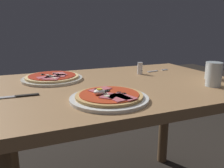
# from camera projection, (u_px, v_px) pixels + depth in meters

# --- Properties ---
(dining_table) EXTENTS (1.17, 0.82, 0.75)m
(dining_table) POSITION_uv_depth(u_px,v_px,m) (120.00, 106.00, 1.15)
(dining_table) COLOR #9E754C
(dining_table) RESTS_ON ground
(pizza_foreground) EXTENTS (0.29, 0.29, 0.05)m
(pizza_foreground) POSITION_uv_depth(u_px,v_px,m) (109.00, 97.00, 0.86)
(pizza_foreground) COLOR white
(pizza_foreground) RESTS_ON dining_table
(pizza_across_left) EXTENTS (0.30, 0.30, 0.03)m
(pizza_across_left) POSITION_uv_depth(u_px,v_px,m) (52.00, 78.00, 1.19)
(pizza_across_left) COLOR silver
(pizza_across_left) RESTS_ON dining_table
(water_glass_near) EXTENTS (0.08, 0.08, 0.09)m
(water_glass_near) POSITION_uv_depth(u_px,v_px,m) (213.00, 72.00, 1.20)
(water_glass_near) COLOR silver
(water_glass_near) RESTS_ON dining_table
(water_glass_far) EXTENTS (0.07, 0.07, 0.11)m
(water_glass_far) POSITION_uv_depth(u_px,v_px,m) (214.00, 76.00, 1.06)
(water_glass_far) COLOR silver
(water_glass_far) RESTS_ON dining_table
(fork) EXTENTS (0.16, 0.04, 0.00)m
(fork) POSITION_uv_depth(u_px,v_px,m) (156.00, 71.00, 1.41)
(fork) COLOR silver
(fork) RESTS_ON dining_table
(knife) EXTENTS (0.20, 0.03, 0.01)m
(knife) POSITION_uv_depth(u_px,v_px,m) (17.00, 96.00, 0.90)
(knife) COLOR silver
(knife) RESTS_ON dining_table
(salt_shaker) EXTENTS (0.03, 0.03, 0.07)m
(salt_shaker) POSITION_uv_depth(u_px,v_px,m) (140.00, 68.00, 1.33)
(salt_shaker) COLOR white
(salt_shaker) RESTS_ON dining_table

